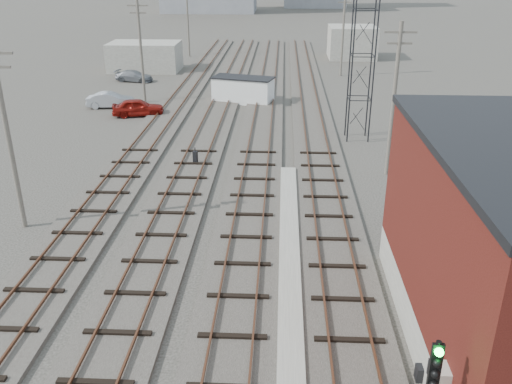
# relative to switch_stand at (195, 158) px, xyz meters

# --- Properties ---
(ground) EXTENTS (320.00, 320.00, 0.00)m
(ground) POSITION_rel_switch_stand_xyz_m (5.37, 31.19, -0.54)
(ground) COLOR #282621
(ground) RESTS_ON ground
(track_right) EXTENTS (3.20, 90.00, 0.39)m
(track_right) POSITION_rel_switch_stand_xyz_m (7.87, 10.19, -0.44)
(track_right) COLOR #332D28
(track_right) RESTS_ON ground
(track_mid_right) EXTENTS (3.20, 90.00, 0.39)m
(track_mid_right) POSITION_rel_switch_stand_xyz_m (3.87, 10.19, -0.44)
(track_mid_right) COLOR #332D28
(track_mid_right) RESTS_ON ground
(track_mid_left) EXTENTS (3.20, 90.00, 0.39)m
(track_mid_left) POSITION_rel_switch_stand_xyz_m (-0.13, 10.19, -0.44)
(track_mid_left) COLOR #332D28
(track_mid_left) RESTS_ON ground
(track_left) EXTENTS (3.20, 90.00, 0.39)m
(track_left) POSITION_rel_switch_stand_xyz_m (-4.13, 10.19, -0.44)
(track_left) COLOR #332D28
(track_left) RESTS_ON ground
(platform_curb) EXTENTS (0.90, 28.00, 0.26)m
(platform_curb) POSITION_rel_switch_stand_xyz_m (5.87, -14.81, -0.41)
(platform_curb) COLOR gray
(platform_curb) RESTS_ON ground
(lattice_tower) EXTENTS (1.60, 1.60, 15.00)m
(lattice_tower) POSITION_rel_switch_stand_xyz_m (10.87, 6.19, 6.96)
(lattice_tower) COLOR black
(lattice_tower) RESTS_ON ground
(utility_pole_left_a) EXTENTS (1.80, 0.24, 9.00)m
(utility_pole_left_a) POSITION_rel_switch_stand_xyz_m (-7.13, -8.81, 4.26)
(utility_pole_left_a) COLOR #595147
(utility_pole_left_a) RESTS_ON ground
(utility_pole_left_b) EXTENTS (1.80, 0.24, 9.00)m
(utility_pole_left_b) POSITION_rel_switch_stand_xyz_m (-7.13, 16.19, 4.26)
(utility_pole_left_b) COLOR #595147
(utility_pole_left_b) RESTS_ON ground
(utility_pole_left_c) EXTENTS (1.80, 0.24, 9.00)m
(utility_pole_left_c) POSITION_rel_switch_stand_xyz_m (-7.13, 41.19, 4.26)
(utility_pole_left_c) COLOR #595147
(utility_pole_left_c) RESTS_ON ground
(utility_pole_right_a) EXTENTS (1.80, 0.24, 9.00)m
(utility_pole_right_a) POSITION_rel_switch_stand_xyz_m (11.87, -0.81, 4.26)
(utility_pole_right_a) COLOR #595147
(utility_pole_right_a) RESTS_ON ground
(utility_pole_right_b) EXTENTS (1.80, 0.24, 9.00)m
(utility_pole_right_b) POSITION_rel_switch_stand_xyz_m (11.87, 29.19, 4.26)
(utility_pole_right_b) COLOR #595147
(utility_pole_right_b) RESTS_ON ground
(shed_left) EXTENTS (8.00, 5.00, 3.20)m
(shed_left) POSITION_rel_switch_stand_xyz_m (-10.63, 31.19, 1.06)
(shed_left) COLOR gray
(shed_left) RESTS_ON ground
(shed_right) EXTENTS (6.00, 6.00, 4.00)m
(shed_right) POSITION_rel_switch_stand_xyz_m (14.37, 41.19, 1.46)
(shed_right) COLOR gray
(shed_right) RESTS_ON ground
(switch_stand) EXTENTS (0.32, 0.32, 1.15)m
(switch_stand) POSITION_rel_switch_stand_xyz_m (0.00, 0.00, 0.00)
(switch_stand) COLOR black
(switch_stand) RESTS_ON ground
(site_trailer) EXTENTS (5.91, 3.76, 2.31)m
(site_trailer) POSITION_rel_switch_stand_xyz_m (1.84, 16.57, 0.62)
(site_trailer) COLOR white
(site_trailer) RESTS_ON ground
(car_red) EXTENTS (4.48, 2.59, 1.43)m
(car_red) POSITION_rel_switch_stand_xyz_m (-6.59, 11.57, 0.18)
(car_red) COLOR maroon
(car_red) RESTS_ON ground
(car_silver) EXTENTS (4.19, 1.81, 1.34)m
(car_silver) POSITION_rel_switch_stand_xyz_m (-9.67, 14.09, 0.13)
(car_silver) COLOR #A4A6AC
(car_silver) RESTS_ON ground
(car_grey) EXTENTS (4.25, 2.33, 1.17)m
(car_grey) POSITION_rel_switch_stand_xyz_m (-10.42, 25.03, 0.04)
(car_grey) COLOR slate
(car_grey) RESTS_ON ground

